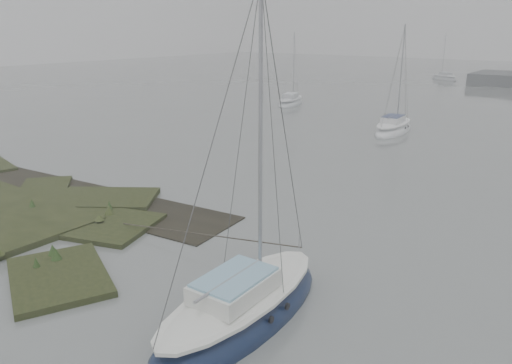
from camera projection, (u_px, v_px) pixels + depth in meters
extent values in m
plane|color=slate|center=(418.00, 122.00, 37.72)|extent=(160.00, 160.00, 0.00)
ellipsoid|color=#101C37|center=(242.00, 317.00, 12.13)|extent=(2.16, 6.13, 1.48)
ellipsoid|color=silver|center=(242.00, 295.00, 11.96)|extent=(1.74, 5.34, 0.42)
cube|color=silver|center=(235.00, 286.00, 11.65)|extent=(1.36, 2.12, 0.43)
cube|color=#7CA9C0|center=(235.00, 277.00, 11.57)|extent=(1.27, 1.94, 0.07)
cylinder|color=#939399|center=(261.00, 135.00, 11.44)|extent=(0.10, 0.10, 6.94)
cylinder|color=#939399|center=(230.00, 280.00, 11.44)|extent=(0.14, 2.43, 0.08)
ellipsoid|color=white|center=(393.00, 131.00, 33.90)|extent=(2.13, 5.48, 1.30)
ellipsoid|color=white|center=(394.00, 123.00, 33.74)|extent=(1.73, 4.77, 0.37)
cube|color=white|center=(393.00, 119.00, 33.46)|extent=(1.27, 1.92, 0.38)
cube|color=navy|center=(393.00, 116.00, 33.40)|extent=(1.19, 1.76, 0.06)
cylinder|color=#939399|center=(401.00, 72.00, 33.30)|extent=(0.08, 0.08, 6.14)
cylinder|color=#939399|center=(393.00, 116.00, 33.27)|extent=(0.21, 2.15, 0.07)
ellipsoid|color=silver|center=(291.00, 104.00, 45.83)|extent=(2.85, 5.19, 1.20)
ellipsoid|color=silver|center=(291.00, 99.00, 45.69)|extent=(2.37, 4.49, 0.34)
cube|color=silver|center=(290.00, 96.00, 45.41)|extent=(1.46, 1.91, 0.35)
cube|color=silver|center=(290.00, 94.00, 45.36)|extent=(1.36, 1.75, 0.06)
cylinder|color=#939399|center=(294.00, 64.00, 45.34)|extent=(0.08, 0.08, 5.64)
cylinder|color=#939399|center=(290.00, 94.00, 45.23)|extent=(0.58, 1.92, 0.06)
ellipsoid|color=#9FA3A8|center=(444.00, 79.00, 67.65)|extent=(4.70, 3.93, 1.13)
ellipsoid|color=silver|center=(445.00, 76.00, 67.51)|extent=(4.04, 3.34, 0.32)
cube|color=silver|center=(446.00, 74.00, 67.25)|extent=(1.88, 1.74, 0.33)
cube|color=silver|center=(446.00, 72.00, 67.19)|extent=(1.74, 1.61, 0.05)
cylinder|color=#939399|center=(444.00, 54.00, 67.20)|extent=(0.07, 0.07, 5.33)
cylinder|color=#939399|center=(447.00, 72.00, 67.07)|extent=(1.56, 1.12, 0.06)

